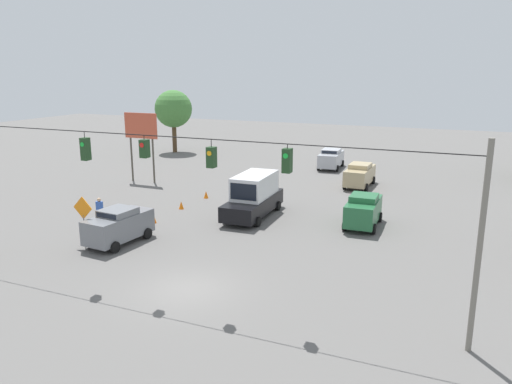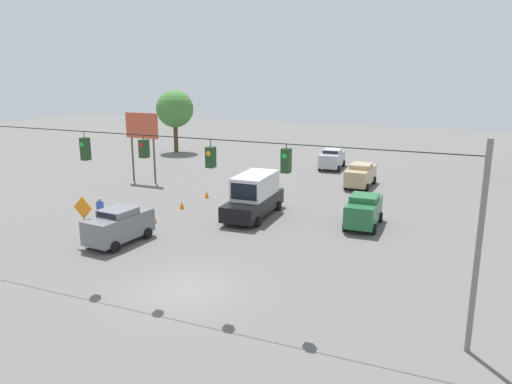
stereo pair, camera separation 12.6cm
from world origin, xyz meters
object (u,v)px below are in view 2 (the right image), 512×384
Objects in this scene: sedan_silver_withflow_deep at (332,158)px; pedestrian at (100,210)px; sedan_tan_oncoming_deep at (361,175)px; roadside_billboard at (142,132)px; traffic_cone_second at (154,219)px; work_zone_sign at (83,211)px; box_truck_black_withflow_mid at (254,196)px; sedan_green_oncoming_far at (364,210)px; traffic_cone_fourth at (207,195)px; overhead_signal_span at (177,186)px; traffic_cone_nearest at (119,235)px; tree_horizon_left at (175,109)px; sedan_grey_parked_shoulder at (119,225)px; traffic_cone_third at (182,205)px.

sedan_silver_withflow_deep is 2.70× the size of pedestrian.
roadside_billboard is at bearing 17.61° from sedan_tan_oncoming_deep.
work_zone_sign reaches higher than traffic_cone_second.
work_zone_sign is (6.23, 9.14, 0.59)m from box_truck_black_withflow_mid.
work_zone_sign reaches higher than sedan_green_oncoming_far.
work_zone_sign is (0.99, 12.02, 1.71)m from traffic_cone_fourth.
pedestrian is (10.24, -6.82, -3.99)m from overhead_signal_span.
work_zone_sign is (0.99, 1.65, 1.71)m from traffic_cone_nearest.
tree_horizon_left is at bearing -21.08° from sedan_tan_oncoming_deep.
tree_horizon_left reaches higher than sedan_silver_withflow_deep.
traffic_cone_fourth is (7.10, -15.08, -4.54)m from overhead_signal_span.
traffic_cone_fourth is at bearing -94.69° from work_zone_sign.
box_truck_black_withflow_mid is at bearing -121.03° from sedan_grey_parked_shoulder.
traffic_cone_fourth is at bearing 40.83° from sedan_tan_oncoming_deep.
roadside_billboard reaches higher than traffic_cone_nearest.
sedan_tan_oncoming_deep reaches higher than traffic_cone_second.
sedan_green_oncoming_far is (-5.34, -12.80, -3.76)m from overhead_signal_span.
overhead_signal_span is 8.25× the size of work_zone_sign.
traffic_cone_nearest is at bearing 116.53° from tree_horizon_left.
sedan_grey_parked_shoulder is at bearing -141.15° from work_zone_sign.
sedan_green_oncoming_far is (-2.51, 10.86, 0.03)m from sedan_tan_oncoming_deep.
traffic_cone_second is (0.44, -3.95, -0.77)m from sedan_grey_parked_shoulder.
overhead_signal_span is 3.92× the size of roadside_billboard.
sedan_silver_withflow_deep is 0.75× the size of roadside_billboard.
traffic_cone_second and traffic_cone_third have the same top height.
sedan_tan_oncoming_deep is 21.31m from pedestrian.
pedestrian reaches higher than traffic_cone_third.
sedan_green_oncoming_far is at bearing -112.65° from overhead_signal_span.
traffic_cone_second is 5.47m from work_zone_sign.
roadside_billboard reaches higher than traffic_cone_fourth.
traffic_cone_fourth is at bearing 69.77° from sedan_silver_withflow_deep.
sedan_grey_parked_shoulder is 7.56× the size of traffic_cone_third.
sedan_silver_withflow_deep is 16.34m from traffic_cone_fourth.
traffic_cone_third is 0.33× the size of pedestrian.
overhead_signal_span reaches higher than traffic_cone_second.
roadside_billboard reaches higher than sedan_silver_withflow_deep.
overhead_signal_span is 39.12m from tree_horizon_left.
sedan_green_oncoming_far reaches higher than pedestrian.
sedan_green_oncoming_far is at bearing 142.82° from tree_horizon_left.
overhead_signal_span is 11.73m from traffic_cone_second.
tree_horizon_left is at bearing -57.24° from overhead_signal_span.
box_truck_black_withflow_mid is at bearing 88.74° from sedan_silver_withflow_deep.
sedan_grey_parked_shoulder is 32.40m from tree_horizon_left.
sedan_grey_parked_shoulder is at bearing 35.59° from sedan_green_oncoming_far.
roadside_billboard is 12.64m from pedestrian.
overhead_signal_span is 14.13× the size of pedestrian.
sedan_green_oncoming_far is at bearing -144.05° from work_zone_sign.
roadside_billboard is (8.30, -13.80, 3.29)m from sedan_grey_parked_shoulder.
box_truck_black_withflow_mid reaches higher than sedan_grey_parked_shoulder.
sedan_tan_oncoming_deep is 8.22× the size of traffic_cone_second.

